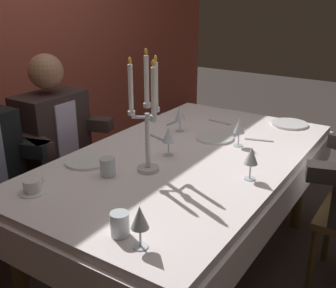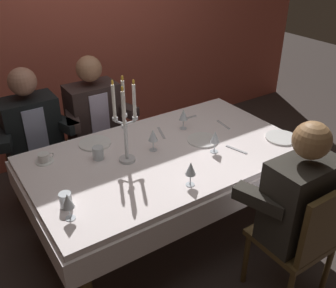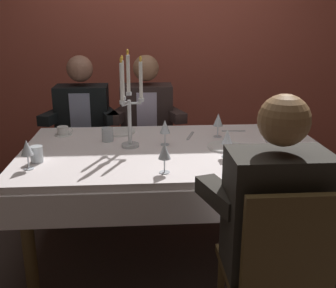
# 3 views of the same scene
# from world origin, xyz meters

# --- Properties ---
(ground_plane) EXTENTS (12.00, 12.00, 0.00)m
(ground_plane) POSITION_xyz_m (0.00, 0.00, 0.00)
(ground_plane) COLOR #3E3431
(back_wall) EXTENTS (6.00, 0.12, 2.70)m
(back_wall) POSITION_xyz_m (0.00, 1.66, 1.35)
(back_wall) COLOR #BB5342
(back_wall) RESTS_ON ground_plane
(dining_table) EXTENTS (1.94, 1.14, 0.74)m
(dining_table) POSITION_xyz_m (0.00, 0.00, 0.62)
(dining_table) COLOR white
(dining_table) RESTS_ON ground_plane
(candelabra) EXTENTS (0.15, 0.17, 0.60)m
(candelabra) POSITION_xyz_m (-0.28, 0.05, 1.01)
(candelabra) COLOR silver
(candelabra) RESTS_ON dining_table
(dinner_plate_0) EXTENTS (0.24, 0.24, 0.01)m
(dinner_plate_0) POSITION_xyz_m (0.83, -0.31, 0.75)
(dinner_plate_0) COLOR white
(dinner_plate_0) RESTS_ON dining_table
(dinner_plate_1) EXTENTS (0.23, 0.23, 0.01)m
(dinner_plate_1) POSITION_xyz_m (-0.37, 0.38, 0.75)
(dinner_plate_1) COLOR white
(dinner_plate_1) RESTS_ON dining_table
(dinner_plate_2) EXTENTS (0.23, 0.23, 0.01)m
(dinner_plate_2) POSITION_xyz_m (0.32, -0.01, 0.75)
(dinner_plate_2) COLOR white
(dinner_plate_2) RESTS_ON dining_table
(wine_glass_0) EXTENTS (0.07, 0.07, 0.16)m
(wine_glass_0) POSITION_xyz_m (-0.06, 0.08, 0.86)
(wine_glass_0) COLOR silver
(wine_glass_0) RESTS_ON dining_table
(wine_glass_1) EXTENTS (0.07, 0.07, 0.16)m
(wine_glass_1) POSITION_xyz_m (0.29, -0.18, 0.85)
(wine_glass_1) COLOR silver
(wine_glass_1) RESTS_ON dining_table
(wine_glass_2) EXTENTS (0.07, 0.07, 0.16)m
(wine_glass_2) POSITION_xyz_m (-0.09, -0.41, 0.85)
(wine_glass_2) COLOR silver
(wine_glass_2) RESTS_ON dining_table
(wine_glass_3) EXTENTS (0.07, 0.07, 0.16)m
(wine_glass_3) POSITION_xyz_m (-0.82, -0.30, 0.86)
(wine_glass_3) COLOR silver
(wine_glass_3) RESTS_ON dining_table
(wine_glass_4) EXTENTS (0.07, 0.07, 0.16)m
(wine_glass_4) POSITION_xyz_m (0.31, 0.23, 0.85)
(wine_glass_4) COLOR silver
(wine_glass_4) RESTS_ON dining_table
(water_tumbler_0) EXTENTS (0.07, 0.07, 0.09)m
(water_tumbler_0) POSITION_xyz_m (-0.80, -0.19, 0.79)
(water_tumbler_0) COLOR silver
(water_tumbler_0) RESTS_ON dining_table
(water_tumbler_1) EXTENTS (0.08, 0.08, 0.09)m
(water_tumbler_1) POSITION_xyz_m (-0.43, 0.19, 0.78)
(water_tumbler_1) COLOR silver
(water_tumbler_1) RESTS_ON dining_table
(coffee_cup_0) EXTENTS (0.13, 0.12, 0.06)m
(coffee_cup_0) POSITION_xyz_m (-0.75, 0.35, 0.77)
(coffee_cup_0) COLOR white
(coffee_cup_0) RESTS_ON dining_table
(fork_0) EXTENTS (0.17, 0.02, 0.01)m
(fork_0) POSITION_xyz_m (0.46, 0.36, 0.74)
(fork_0) COLOR #B7B7BC
(fork_0) RESTS_ON dining_table
(spoon_1) EXTENTS (0.04, 0.17, 0.01)m
(spoon_1) POSITION_xyz_m (0.62, 0.10, 0.74)
(spoon_1) COLOR #B7B7BC
(spoon_1) RESTS_ON dining_table
(spoon_2) EXTENTS (0.06, 0.17, 0.01)m
(spoon_2) POSITION_xyz_m (0.44, -0.25, 0.74)
(spoon_2) COLOR #B7B7BC
(spoon_2) RESTS_ON dining_table
(knife_3) EXTENTS (0.08, 0.19, 0.01)m
(knife_3) POSITION_xyz_m (0.13, 0.26, 0.74)
(knife_3) COLOR #B7B7BC
(knife_3) RESTS_ON dining_table
(seated_diner_0) EXTENTS (0.63, 0.48, 1.24)m
(seated_diner_0) POSITION_xyz_m (-0.69, 0.89, 0.74)
(seated_diner_0) COLOR #523D1E
(seated_diner_0) RESTS_ON ground_plane
(seated_diner_1) EXTENTS (0.63, 0.48, 1.24)m
(seated_diner_1) POSITION_xyz_m (-0.16, 0.89, 0.74)
(seated_diner_1) COLOR #523D1E
(seated_diner_1) RESTS_ON ground_plane
(seated_diner_2) EXTENTS (0.63, 0.48, 1.24)m
(seated_diner_2) POSITION_xyz_m (0.35, -0.89, 0.74)
(seated_diner_2) COLOR #523D1E
(seated_diner_2) RESTS_ON ground_plane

